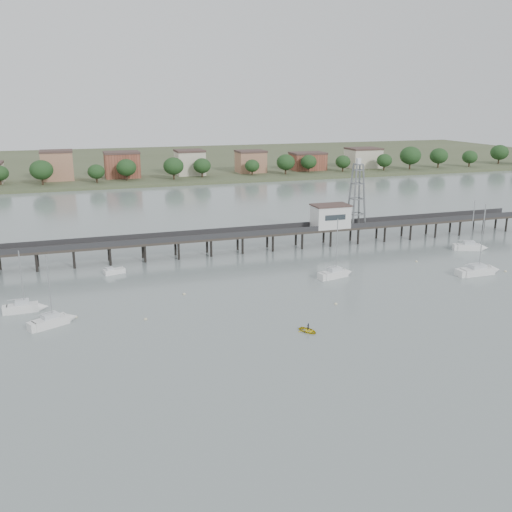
{
  "coord_description": "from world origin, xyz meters",
  "views": [
    {
      "loc": [
        -30.76,
        -55.75,
        32.56
      ],
      "look_at": [
        1.25,
        42.0,
        4.0
      ],
      "focal_mm": 40.0,
      "sensor_mm": 36.0,
      "label": 1
    }
  ],
  "objects_px": {
    "sailboat_e": "(473,247)",
    "pier": "(225,236)",
    "sailboat_c": "(338,273)",
    "white_tender": "(114,271)",
    "sailboat_d": "(483,271)",
    "sailboat_b": "(28,307)",
    "lattice_tower": "(357,195)",
    "yellow_dinghy": "(308,332)",
    "sailboat_a": "(57,320)"
  },
  "relations": [
    {
      "from": "lattice_tower",
      "to": "sailboat_a",
      "type": "xyz_separation_m",
      "value": [
        -65.86,
        -31.35,
        -10.45
      ]
    },
    {
      "from": "lattice_tower",
      "to": "sailboat_b",
      "type": "relative_size",
      "value": 1.49
    },
    {
      "from": "pier",
      "to": "white_tender",
      "type": "relative_size",
      "value": 35.53
    },
    {
      "from": "lattice_tower",
      "to": "yellow_dinghy",
      "type": "xyz_separation_m",
      "value": [
        -31.37,
        -45.57,
        -11.1
      ]
    },
    {
      "from": "lattice_tower",
      "to": "white_tender",
      "type": "xyz_separation_m",
      "value": [
        -55.71,
        -7.91,
        -10.63
      ]
    },
    {
      "from": "sailboat_a",
      "to": "yellow_dinghy",
      "type": "relative_size",
      "value": 3.87
    },
    {
      "from": "lattice_tower",
      "to": "pier",
      "type": "bearing_deg",
      "value": -180.0
    },
    {
      "from": "sailboat_b",
      "to": "yellow_dinghy",
      "type": "xyz_separation_m",
      "value": [
        38.82,
        -21.36,
        -0.66
      ]
    },
    {
      "from": "sailboat_d",
      "to": "yellow_dinghy",
      "type": "height_order",
      "value": "sailboat_d"
    },
    {
      "from": "sailboat_a",
      "to": "yellow_dinghy",
      "type": "xyz_separation_m",
      "value": [
        34.49,
        -14.22,
        -0.65
      ]
    },
    {
      "from": "sailboat_a",
      "to": "yellow_dinghy",
      "type": "bearing_deg",
      "value": -49.23
    },
    {
      "from": "sailboat_e",
      "to": "white_tender",
      "type": "xyz_separation_m",
      "value": [
        -77.38,
        6.58,
        -0.18
      ]
    },
    {
      "from": "sailboat_e",
      "to": "pier",
      "type": "bearing_deg",
      "value": -176.26
    },
    {
      "from": "sailboat_e",
      "to": "yellow_dinghy",
      "type": "relative_size",
      "value": 3.97
    },
    {
      "from": "lattice_tower",
      "to": "sailboat_e",
      "type": "bearing_deg",
      "value": -33.77
    },
    {
      "from": "sailboat_a",
      "to": "sailboat_e",
      "type": "bearing_deg",
      "value": -15.92
    },
    {
      "from": "sailboat_a",
      "to": "white_tender",
      "type": "relative_size",
      "value": 2.71
    },
    {
      "from": "pier",
      "to": "lattice_tower",
      "type": "distance_m",
      "value": 32.34
    },
    {
      "from": "sailboat_c",
      "to": "white_tender",
      "type": "relative_size",
      "value": 2.79
    },
    {
      "from": "pier",
      "to": "sailboat_c",
      "type": "height_order",
      "value": "sailboat_c"
    },
    {
      "from": "lattice_tower",
      "to": "sailboat_e",
      "type": "height_order",
      "value": "lattice_tower"
    },
    {
      "from": "sailboat_a",
      "to": "sailboat_b",
      "type": "bearing_deg",
      "value": 94.41
    },
    {
      "from": "lattice_tower",
      "to": "sailboat_a",
      "type": "height_order",
      "value": "lattice_tower"
    },
    {
      "from": "sailboat_d",
      "to": "sailboat_c",
      "type": "bearing_deg",
      "value": 164.41
    },
    {
      "from": "sailboat_e",
      "to": "white_tender",
      "type": "height_order",
      "value": "sailboat_e"
    },
    {
      "from": "sailboat_d",
      "to": "white_tender",
      "type": "xyz_separation_m",
      "value": [
        -67.39,
        22.07,
        -0.16
      ]
    },
    {
      "from": "sailboat_b",
      "to": "lattice_tower",
      "type": "bearing_deg",
      "value": 16.4
    },
    {
      "from": "sailboat_a",
      "to": "yellow_dinghy",
      "type": "height_order",
      "value": "sailboat_a"
    },
    {
      "from": "sailboat_c",
      "to": "sailboat_a",
      "type": "xyz_separation_m",
      "value": [
        -50.35,
        -8.35,
        0.0
      ]
    },
    {
      "from": "pier",
      "to": "white_tender",
      "type": "distance_m",
      "value": 25.69
    },
    {
      "from": "sailboat_b",
      "to": "sailboat_d",
      "type": "relative_size",
      "value": 0.72
    },
    {
      "from": "pier",
      "to": "yellow_dinghy",
      "type": "height_order",
      "value": "pier"
    },
    {
      "from": "lattice_tower",
      "to": "sailboat_c",
      "type": "distance_m",
      "value": 29.65
    },
    {
      "from": "sailboat_b",
      "to": "sailboat_a",
      "type": "relative_size",
      "value": 0.91
    },
    {
      "from": "sailboat_d",
      "to": "sailboat_c",
      "type": "xyz_separation_m",
      "value": [
        -27.19,
        6.97,
        0.01
      ]
    },
    {
      "from": "lattice_tower",
      "to": "sailboat_d",
      "type": "height_order",
      "value": "lattice_tower"
    },
    {
      "from": "sailboat_b",
      "to": "sailboat_d",
      "type": "xyz_separation_m",
      "value": [
        81.87,
        -5.76,
        -0.02
      ]
    },
    {
      "from": "lattice_tower",
      "to": "sailboat_a",
      "type": "distance_m",
      "value": 73.69
    },
    {
      "from": "sailboat_c",
      "to": "white_tender",
      "type": "distance_m",
      "value": 42.94
    },
    {
      "from": "lattice_tower",
      "to": "sailboat_e",
      "type": "relative_size",
      "value": 1.32
    },
    {
      "from": "pier",
      "to": "sailboat_c",
      "type": "xyz_separation_m",
      "value": [
        15.99,
        -23.0,
        -3.14
      ]
    },
    {
      "from": "sailboat_c",
      "to": "white_tender",
      "type": "height_order",
      "value": "sailboat_c"
    },
    {
      "from": "sailboat_e",
      "to": "yellow_dinghy",
      "type": "distance_m",
      "value": 61.48
    },
    {
      "from": "pier",
      "to": "sailboat_d",
      "type": "xyz_separation_m",
      "value": [
        43.18,
        -29.98,
        -3.16
      ]
    },
    {
      "from": "yellow_dinghy",
      "to": "pier",
      "type": "bearing_deg",
      "value": 61.46
    },
    {
      "from": "sailboat_d",
      "to": "white_tender",
      "type": "height_order",
      "value": "sailboat_d"
    },
    {
      "from": "sailboat_b",
      "to": "white_tender",
      "type": "relative_size",
      "value": 2.47
    },
    {
      "from": "sailboat_c",
      "to": "yellow_dinghy",
      "type": "distance_m",
      "value": 27.59
    },
    {
      "from": "sailboat_d",
      "to": "yellow_dinghy",
      "type": "distance_m",
      "value": 45.79
    },
    {
      "from": "sailboat_e",
      "to": "sailboat_c",
      "type": "bearing_deg",
      "value": -148.12
    }
  ]
}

